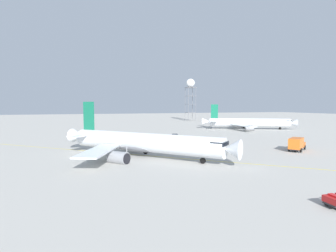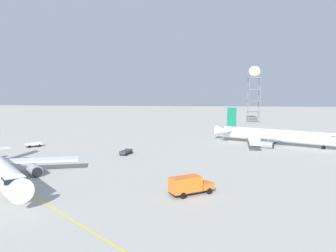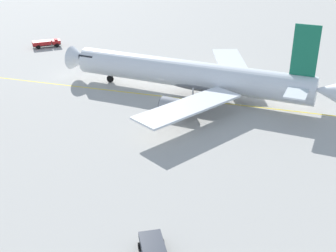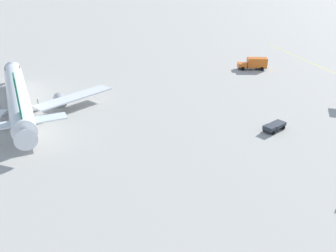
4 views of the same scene
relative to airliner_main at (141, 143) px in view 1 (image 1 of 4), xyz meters
The scene contains 11 objects.
ground_plane 5.24m from the airliner_main, 129.09° to the right, with size 600.00×600.00×0.00m, color #ADAAA3.
airliner_main is the anchor object (origin of this frame).
airliner_secondary 78.44m from the airliner_main, 51.58° to the right, with size 31.58×37.64×11.20m.
baggage_truck_truck 34.14m from the airliner_main, 33.15° to the right, with size 4.78×2.85×1.22m.
pushback_tug_truck 39.52m from the airliner_main, 16.99° to the left, with size 4.44×4.57×1.30m.
catering_truck_truck 36.82m from the airliner_main, 97.65° to the right, with size 6.37×7.65×3.10m.
radar_tower 138.10m from the airliner_main, 28.52° to the right, with size 6.41×6.41×29.10m.
taxiway_centreline 6.86m from the airliner_main, 32.21° to the left, with size 87.81×96.94×0.01m.
safety_cone_near 38.48m from the airliner_main, ahead, with size 0.36×0.36×0.55m.
safety_cone_mid 42.06m from the airliner_main, ahead, with size 0.36×0.36×0.55m.
safety_cone_far 45.16m from the airliner_main, ahead, with size 0.36×0.36×0.55m.
Camera 1 is at (-52.21, 16.99, 10.74)m, focal length 29.22 mm.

